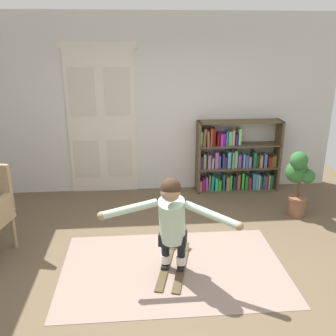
{
  "coord_description": "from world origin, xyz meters",
  "views": [
    {
      "loc": [
        -0.33,
        -3.51,
        2.5
      ],
      "look_at": [
        0.02,
        0.62,
        1.05
      ],
      "focal_mm": 39.8,
      "sensor_mm": 36.0,
      "label": 1
    }
  ],
  "objects_px": {
    "bookshelf": "(235,161)",
    "person_skier": "(172,219)",
    "skis_pair": "(174,265)",
    "potted_plant": "(298,177)"
  },
  "relations": [
    {
      "from": "potted_plant",
      "to": "skis_pair",
      "type": "bearing_deg",
      "value": -148.05
    },
    {
      "from": "potted_plant",
      "to": "person_skier",
      "type": "xyz_separation_m",
      "value": [
        -1.97,
        -1.36,
        0.1
      ]
    },
    {
      "from": "bookshelf",
      "to": "skis_pair",
      "type": "xyz_separation_m",
      "value": [
        -1.27,
        -2.24,
        -0.49
      ]
    },
    {
      "from": "bookshelf",
      "to": "potted_plant",
      "type": "xyz_separation_m",
      "value": [
        0.66,
        -1.03,
        0.08
      ]
    },
    {
      "from": "bookshelf",
      "to": "potted_plant",
      "type": "height_order",
      "value": "bookshelf"
    },
    {
      "from": "bookshelf",
      "to": "skis_pair",
      "type": "relative_size",
      "value": 1.45
    },
    {
      "from": "bookshelf",
      "to": "person_skier",
      "type": "xyz_separation_m",
      "value": [
        -1.31,
        -2.39,
        0.18
      ]
    },
    {
      "from": "bookshelf",
      "to": "skis_pair",
      "type": "bearing_deg",
      "value": -119.65
    },
    {
      "from": "bookshelf",
      "to": "person_skier",
      "type": "bearing_deg",
      "value": -118.77
    },
    {
      "from": "skis_pair",
      "to": "person_skier",
      "type": "bearing_deg",
      "value": -103.98
    }
  ]
}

